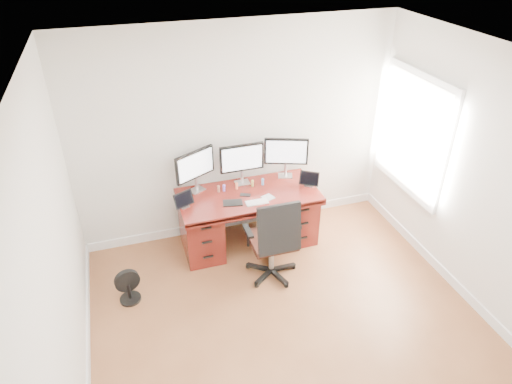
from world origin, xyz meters
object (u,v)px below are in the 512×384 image
object	(u,v)px
office_chair	(273,252)
floor_fan	(128,287)
keyboard	(257,202)
monitor_center	(242,159)
desk	(248,216)

from	to	relation	value
office_chair	floor_fan	xyz separation A→B (m)	(-1.63, 0.11, -0.16)
keyboard	monitor_center	bearing A→B (deg)	94.44
floor_fan	monitor_center	bearing A→B (deg)	18.14
office_chair	keyboard	size ratio (longest dim) A/B	4.12
floor_fan	keyboard	world-z (taller)	keyboard
desk	office_chair	xyz separation A→B (m)	(0.08, -0.72, -0.04)
desk	floor_fan	bearing A→B (deg)	-158.58
monitor_center	keyboard	size ratio (longest dim) A/B	2.08
office_chair	monitor_center	world-z (taller)	monitor_center
desk	monitor_center	distance (m)	0.72
monitor_center	keyboard	xyz separation A→B (m)	(0.04, -0.49, -0.33)
desk	monitor_center	world-z (taller)	monitor_center
office_chair	keyboard	distance (m)	0.61
office_chair	keyboard	world-z (taller)	office_chair
floor_fan	office_chair	bearing A→B (deg)	-14.40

